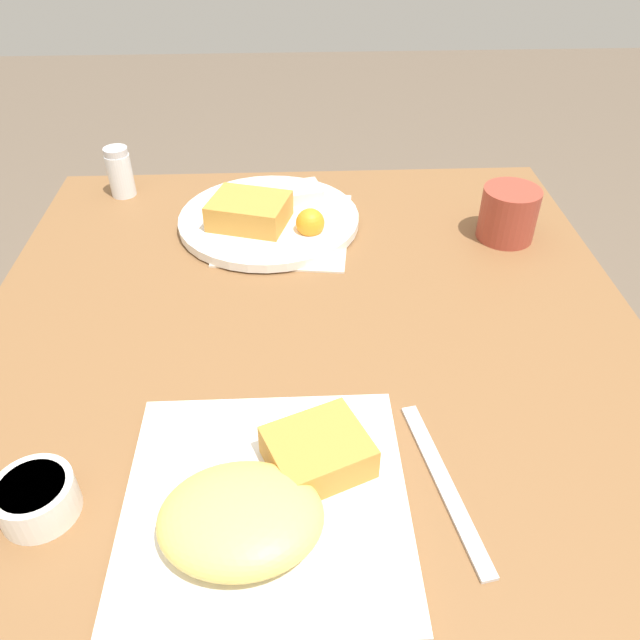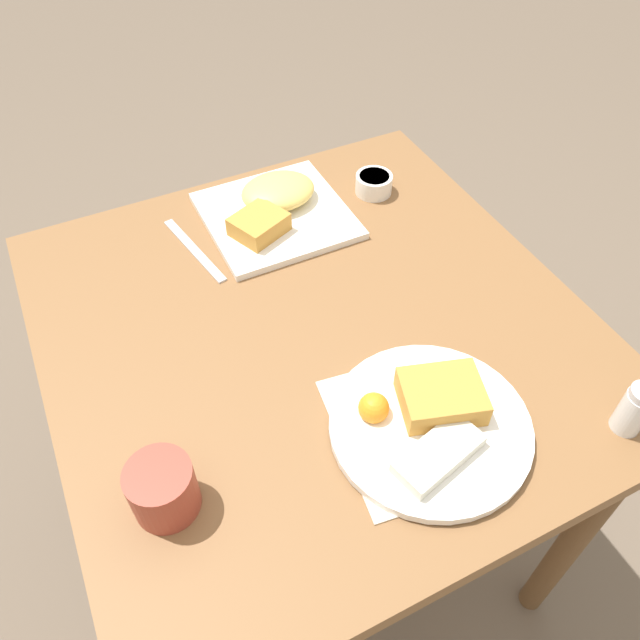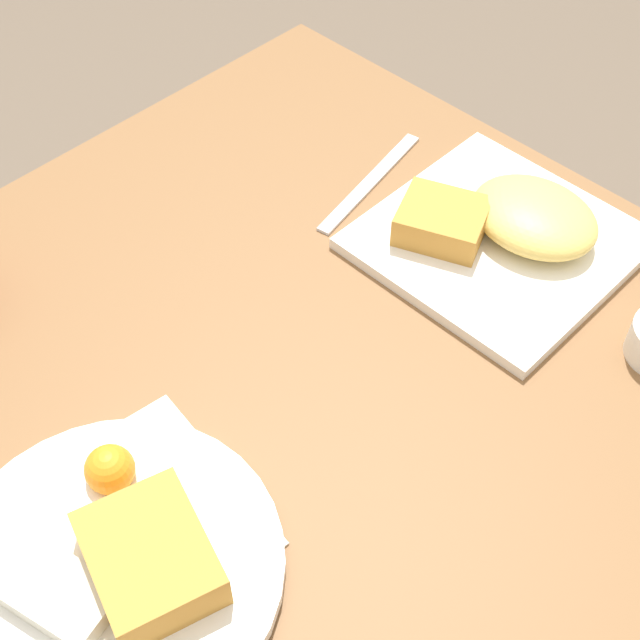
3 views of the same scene
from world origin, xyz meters
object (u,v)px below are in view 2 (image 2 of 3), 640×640
Objects in this scene: sauce_ramekin at (374,183)px; salt_shaker at (633,412)px; plate_oval_far at (431,420)px; butter_knife at (194,250)px; coffee_mug at (163,489)px; plate_square_near at (274,207)px.

salt_shaker is at bearing 94.45° from sauce_ramekin.
butter_knife is at bearing -70.46° from plate_oval_far.
plate_oval_far is 3.32× the size of coffee_mug.
plate_oval_far reaches higher than butter_knife.
plate_oval_far is 3.90× the size of sauce_ramekin.
sauce_ramekin is (-0.20, -0.52, 0.00)m from plate_oval_far.
sauce_ramekin is at bearing -85.55° from salt_shaker.
coffee_mug is at bearing -15.44° from salt_shaker.
plate_oval_far is at bearing 172.13° from coffee_mug.
coffee_mug is (0.37, -0.05, 0.02)m from plate_oval_far.
coffee_mug reaches higher than sauce_ramekin.
coffee_mug is at bearing -7.87° from plate_oval_far.
butter_knife is (0.17, 0.03, -0.02)m from plate_square_near.
salt_shaker reaches higher than sauce_ramekin.
salt_shaker is at bearing 111.58° from plate_square_near.
butter_knife is (0.38, 0.01, -0.02)m from sauce_ramekin.
salt_shaker is (-0.05, 0.64, 0.02)m from sauce_ramekin.
plate_oval_far is at bearing 68.84° from sauce_ramekin.
plate_square_near is 0.60m from coffee_mug.
salt_shaker reaches higher than plate_oval_far.
plate_oval_far is 0.28m from salt_shaker.
sauce_ramekin is at bearing -111.16° from plate_oval_far.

